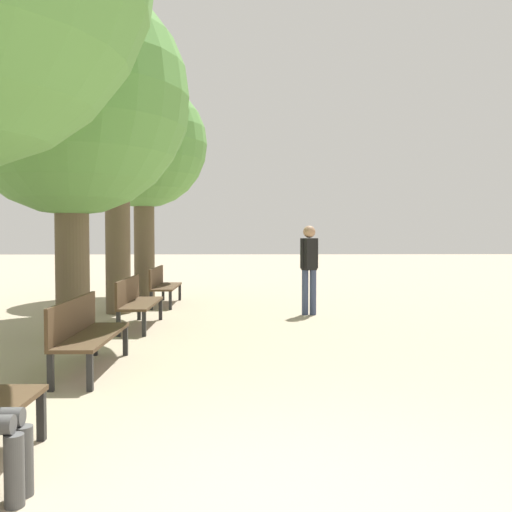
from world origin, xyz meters
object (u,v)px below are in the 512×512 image
(tree_row_2, at_px, (117,113))
(tree_row_3, at_px, (144,146))
(bench_row_1, at_px, (84,329))
(bench_row_3, at_px, (162,283))
(pedestrian_near, at_px, (309,264))
(tree_row_1, at_px, (70,99))
(bench_row_2, at_px, (136,299))

(tree_row_2, bearing_deg, tree_row_3, 90.00)
(bench_row_1, height_order, tree_row_2, tree_row_2)
(bench_row_3, bearing_deg, bench_row_1, -90.00)
(bench_row_3, xyz_separation_m, pedestrian_near, (3.11, -1.62, 0.52))
(tree_row_1, bearing_deg, pedestrian_near, 35.25)
(bench_row_1, distance_m, tree_row_1, 3.64)
(bench_row_2, height_order, tree_row_1, tree_row_1)
(tree_row_2, height_order, tree_row_3, tree_row_2)
(bench_row_1, xyz_separation_m, tree_row_1, (-0.68, 1.83, 3.07))
(bench_row_2, height_order, pedestrian_near, pedestrian_near)
(tree_row_3, distance_m, pedestrian_near, 5.72)
(bench_row_3, relative_size, tree_row_2, 0.33)
(pedestrian_near, bearing_deg, bench_row_1, -124.57)
(tree_row_2, distance_m, tree_row_3, 2.96)
(bench_row_2, xyz_separation_m, pedestrian_near, (3.11, 1.45, 0.52))
(tree_row_3, relative_size, pedestrian_near, 3.10)
(tree_row_3, bearing_deg, bench_row_2, -81.74)
(bench_row_3, height_order, tree_row_1, tree_row_1)
(bench_row_1, relative_size, tree_row_2, 0.33)
(pedestrian_near, bearing_deg, tree_row_1, -144.75)
(tree_row_1, height_order, tree_row_3, tree_row_3)
(tree_row_1, bearing_deg, bench_row_3, 80.97)
(bench_row_1, relative_size, pedestrian_near, 1.02)
(bench_row_3, height_order, pedestrian_near, pedestrian_near)
(bench_row_1, relative_size, tree_row_1, 0.34)
(bench_row_2, distance_m, pedestrian_near, 3.47)
(pedestrian_near, bearing_deg, tree_row_3, 139.30)
(bench_row_2, relative_size, bench_row_3, 1.00)
(bench_row_2, bearing_deg, bench_row_3, 90.00)
(bench_row_3, bearing_deg, bench_row_2, -90.00)
(tree_row_1, relative_size, pedestrian_near, 3.04)
(bench_row_1, xyz_separation_m, tree_row_2, (-0.68, 4.83, 3.49))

